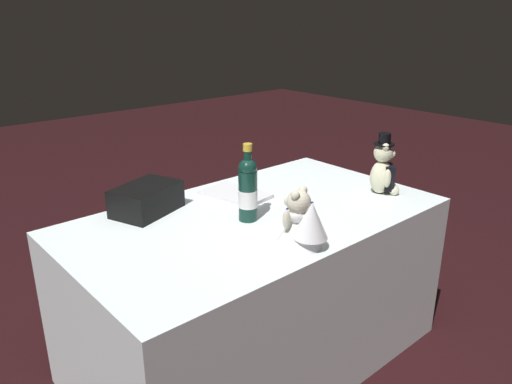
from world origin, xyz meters
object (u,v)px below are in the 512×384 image
object	(u,v)px
signing_pen	(299,206)
gift_case_black	(147,199)
guestbook	(236,194)
teddy_bear_groom	(384,170)
teddy_bear_bride	(302,222)
champagne_bottle	(248,189)

from	to	relation	value
signing_pen	gift_case_black	size ratio (longest dim) A/B	0.47
guestbook	teddy_bear_groom	bearing A→B (deg)	-46.51
gift_case_black	guestbook	distance (m)	0.42
teddy_bear_groom	teddy_bear_bride	size ratio (longest dim) A/B	1.27
champagne_bottle	gift_case_black	bearing A→B (deg)	127.79
teddy_bear_groom	guestbook	distance (m)	0.70
teddy_bear_groom	guestbook	world-z (taller)	teddy_bear_groom
teddy_bear_bride	gift_case_black	world-z (taller)	teddy_bear_bride
guestbook	champagne_bottle	bearing A→B (deg)	-127.85
champagne_bottle	guestbook	distance (m)	0.30
gift_case_black	guestbook	size ratio (longest dim) A/B	1.09
signing_pen	gift_case_black	distance (m)	0.66
teddy_bear_bride	champagne_bottle	size ratio (longest dim) A/B	0.70
teddy_bear_bride	signing_pen	xyz separation A→B (m)	(0.27, 0.27, -0.09)
guestbook	signing_pen	bearing A→B (deg)	-74.88
teddy_bear_groom	guestbook	xyz separation A→B (m)	(-0.55, 0.42, -0.10)
gift_case_black	guestbook	xyz separation A→B (m)	(0.40, -0.10, -0.05)
champagne_bottle	gift_case_black	xyz separation A→B (m)	(-0.27, 0.35, -0.08)
teddy_bear_bride	guestbook	distance (m)	0.58
teddy_bear_groom	signing_pen	world-z (taller)	teddy_bear_groom
signing_pen	guestbook	distance (m)	0.31
champagne_bottle	teddy_bear_groom	bearing A→B (deg)	-14.29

